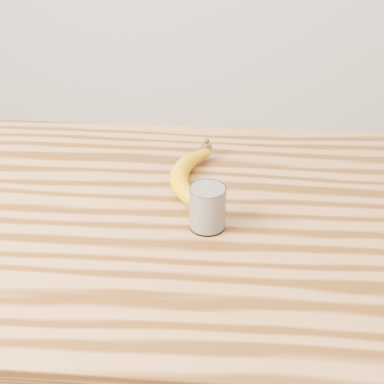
{
  "coord_description": "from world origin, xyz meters",
  "views": [
    {
      "loc": [
        0.12,
        -0.87,
        1.5
      ],
      "look_at": [
        0.06,
        0.03,
        0.93
      ],
      "focal_mm": 50.0,
      "sensor_mm": 36.0,
      "label": 1
    }
  ],
  "objects": [
    {
      "name": "smoothie_glass",
      "position": [
        0.09,
        -0.04,
        0.94
      ],
      "size": [
        0.07,
        0.07,
        0.09
      ],
      "color": "white",
      "rests_on": "table"
    },
    {
      "name": "banana",
      "position": [
        0.02,
        0.1,
        0.92
      ],
      "size": [
        0.13,
        0.33,
        0.04
      ],
      "primitive_type": null,
      "rotation": [
        0.0,
        0.0,
        0.03
      ],
      "color": "#D19100",
      "rests_on": "table"
    },
    {
      "name": "table",
      "position": [
        0.0,
        0.0,
        0.77
      ],
      "size": [
        1.2,
        0.8,
        0.9
      ],
      "color": "#A26B3A",
      "rests_on": "ground"
    }
  ]
}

